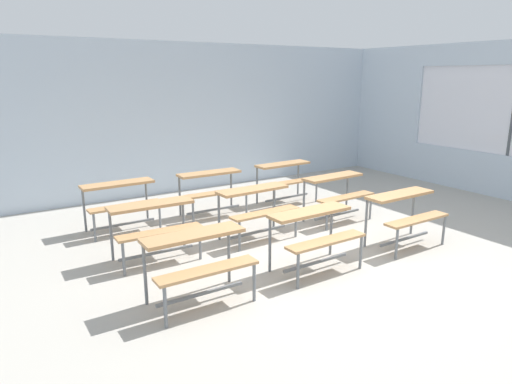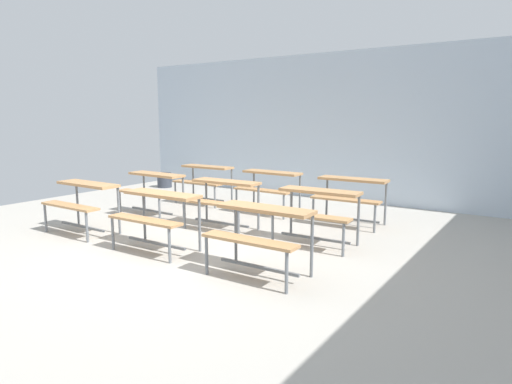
{
  "view_description": "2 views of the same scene",
  "coord_description": "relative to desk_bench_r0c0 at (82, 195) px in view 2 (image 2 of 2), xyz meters",
  "views": [
    {
      "loc": [
        -3.74,
        -4.19,
        2.35
      ],
      "look_at": [
        -0.33,
        1.18,
        0.71
      ],
      "focal_mm": 31.8,
      "sensor_mm": 36.0,
      "label": 1
    },
    {
      "loc": [
        3.83,
        -4.02,
        1.71
      ],
      "look_at": [
        0.15,
        1.44,
        0.59
      ],
      "focal_mm": 30.97,
      "sensor_mm": 36.0,
      "label": 2
    }
  ],
  "objects": [
    {
      "name": "ground",
      "position": [
        1.88,
        0.14,
        -0.59
      ],
      "size": [
        10.0,
        9.0,
        0.05
      ],
      "primitive_type": "cube",
      "color": "#ADA89E"
    },
    {
      "name": "wall_back",
      "position": [
        1.88,
        4.64,
        0.94
      ],
      "size": [
        10.0,
        0.12,
        3.0
      ],
      "primitive_type": "cube",
      "color": "silver",
      "rests_on": "ground"
    },
    {
      "name": "desk_bench_r0c0",
      "position": [
        0.0,
        0.0,
        0.0
      ],
      "size": [
        1.1,
        0.59,
        0.74
      ],
      "rotation": [
        0.0,
        0.0,
        0.0
      ],
      "color": "tan",
      "rests_on": "ground"
    },
    {
      "name": "desk_bench_r0c1",
      "position": [
        1.57,
        -0.01,
        0.0
      ],
      "size": [
        1.11,
        0.61,
        0.74
      ],
      "rotation": [
        0.0,
        0.0,
        0.02
      ],
      "color": "tan",
      "rests_on": "ground"
    },
    {
      "name": "desk_bench_r0c2",
      "position": [
        3.17,
        -0.03,
        0.0
      ],
      "size": [
        1.11,
        0.61,
        0.74
      ],
      "rotation": [
        0.0,
        0.0,
        0.01
      ],
      "color": "tan",
      "rests_on": "ground"
    },
    {
      "name": "desk_bench_r1c0",
      "position": [
        0.02,
        1.36,
        0.0
      ],
      "size": [
        1.11,
        0.61,
        0.74
      ],
      "rotation": [
        0.0,
        0.0,
        -0.02
      ],
      "color": "tan",
      "rests_on": "ground"
    },
    {
      "name": "desk_bench_r1c1",
      "position": [
        1.57,
        1.33,
        0.0
      ],
      "size": [
        1.12,
        0.64,
        0.74
      ],
      "rotation": [
        0.0,
        0.0,
        0.04
      ],
      "color": "tan",
      "rests_on": "ground"
    },
    {
      "name": "desk_bench_r1c2",
      "position": [
        3.16,
        1.35,
        0.0
      ],
      "size": [
        1.13,
        0.64,
        0.74
      ],
      "rotation": [
        0.0,
        0.0,
        0.04
      ],
      "color": "tan",
      "rests_on": "ground"
    },
    {
      "name": "desk_bench_r2c0",
      "position": [
        -0.01,
        2.76,
        0.0
      ],
      "size": [
        1.11,
        0.62,
        0.74
      ],
      "rotation": [
        0.0,
        0.0,
        0.02
      ],
      "color": "tan",
      "rests_on": "ground"
    },
    {
      "name": "desk_bench_r2c1",
      "position": [
        1.55,
        2.71,
        0.0
      ],
      "size": [
        1.11,
        0.61,
        0.74
      ],
      "rotation": [
        0.0,
        0.0,
        -0.02
      ],
      "color": "tan",
      "rests_on": "ground"
    },
    {
      "name": "desk_bench_r2c2",
      "position": [
        3.1,
        2.69,
        0.0
      ],
      "size": [
        1.12,
        0.63,
        0.74
      ],
      "rotation": [
        0.0,
        0.0,
        0.04
      ],
      "color": "tan",
      "rests_on": "ground"
    },
    {
      "name": "trash_bin",
      "position": [
        -2.15,
        3.77,
        -0.39
      ],
      "size": [
        0.35,
        0.35,
        0.36
      ],
      "primitive_type": "cylinder",
      "color": "#333842",
      "rests_on": "ground"
    }
  ]
}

